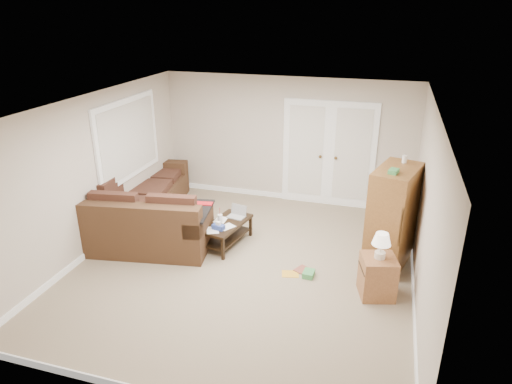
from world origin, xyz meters
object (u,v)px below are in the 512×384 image
(sectional_sofa, at_px, (146,209))
(tv_armoire, at_px, (392,217))
(coffee_table, at_px, (227,232))
(side_cabinet, at_px, (378,273))

(sectional_sofa, height_order, tv_armoire, tv_armoire)
(tv_armoire, bearing_deg, coffee_table, -160.94)
(coffee_table, height_order, tv_armoire, tv_armoire)
(sectional_sofa, bearing_deg, side_cabinet, -22.44)
(sectional_sofa, xyz_separation_m, side_cabinet, (4.06, -0.95, -0.02))
(coffee_table, bearing_deg, sectional_sofa, -174.50)
(coffee_table, height_order, side_cabinet, side_cabinet)
(sectional_sofa, distance_m, coffee_table, 1.60)
(coffee_table, relative_size, tv_armoire, 0.64)
(coffee_table, relative_size, side_cabinet, 1.11)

